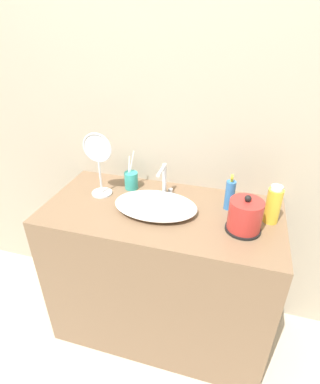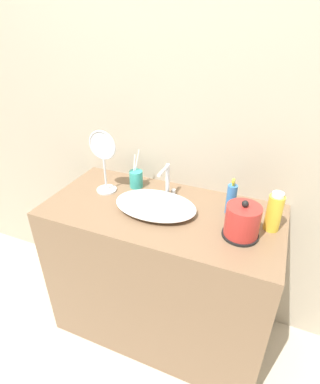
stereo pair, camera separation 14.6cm
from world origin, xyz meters
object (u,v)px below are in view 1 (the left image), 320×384
at_px(lotion_bottle, 230,195).
at_px(shampoo_bottle, 273,205).
at_px(electric_kettle, 245,217).
at_px(vanity_mirror, 98,160).
at_px(toothbrush_cup, 131,180).
at_px(faucet, 165,179).

distance_m(lotion_bottle, shampoo_bottle, 0.21).
bearing_deg(shampoo_bottle, electric_kettle, -138.66).
height_order(lotion_bottle, shampoo_bottle, same).
bearing_deg(lotion_bottle, vanity_mirror, -176.31).
xyz_separation_m(shampoo_bottle, vanity_mirror, (-0.88, 0.02, 0.11)).
relative_size(electric_kettle, lotion_bottle, 0.96).
height_order(electric_kettle, lotion_bottle, lotion_bottle).
bearing_deg(electric_kettle, toothbrush_cup, 160.11).
bearing_deg(faucet, toothbrush_cup, 170.98).
bearing_deg(lotion_bottle, faucet, 175.20).
relative_size(faucet, toothbrush_cup, 0.82).
bearing_deg(shampoo_bottle, toothbrush_cup, 170.83).
relative_size(electric_kettle, vanity_mirror, 0.52).
distance_m(toothbrush_cup, shampoo_bottle, 0.76).
bearing_deg(toothbrush_cup, faucet, -9.02).
height_order(faucet, electric_kettle, same).
xyz_separation_m(toothbrush_cup, shampoo_bottle, (0.75, -0.12, 0.04)).
bearing_deg(electric_kettle, shampoo_bottle, 41.34).
distance_m(toothbrush_cup, lotion_bottle, 0.55).
distance_m(faucet, shampoo_bottle, 0.55).
distance_m(faucet, toothbrush_cup, 0.21).
xyz_separation_m(lotion_bottle, vanity_mirror, (-0.68, -0.04, 0.12)).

